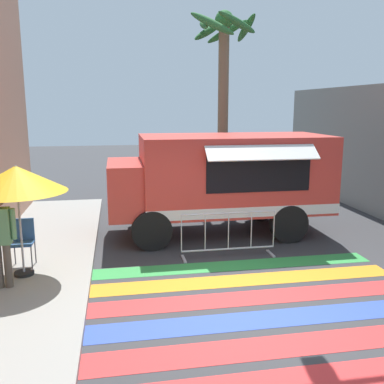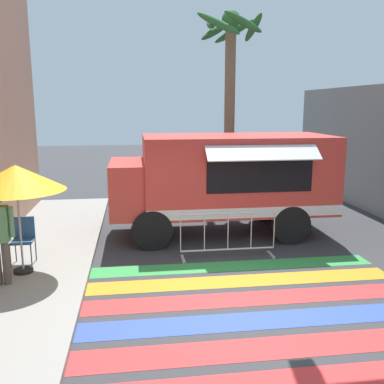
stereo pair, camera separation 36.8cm
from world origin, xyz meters
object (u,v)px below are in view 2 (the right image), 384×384
(folding_chair, at_px, (23,236))
(palm_tree, at_px, (230,71))
(patio_umbrella, at_px, (16,178))
(barricade_front, at_px, (228,235))
(food_truck, at_px, (220,177))

(folding_chair, height_order, palm_tree, palm_tree)
(patio_umbrella, height_order, barricade_front, patio_umbrella)
(barricade_front, bearing_deg, food_truck, 84.56)
(patio_umbrella, relative_size, barricade_front, 0.99)
(patio_umbrella, bearing_deg, palm_tree, 49.12)
(folding_chair, xyz_separation_m, palm_tree, (5.41, 5.63, 3.67))
(patio_umbrella, distance_m, barricade_front, 4.40)
(patio_umbrella, height_order, palm_tree, palm_tree)
(food_truck, height_order, palm_tree, palm_tree)
(patio_umbrella, distance_m, palm_tree, 8.48)
(food_truck, relative_size, folding_chair, 5.88)
(food_truck, distance_m, barricade_front, 2.04)
(folding_chair, distance_m, barricade_front, 4.20)
(barricade_front, distance_m, palm_tree, 6.85)
(barricade_front, bearing_deg, folding_chair, -178.42)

